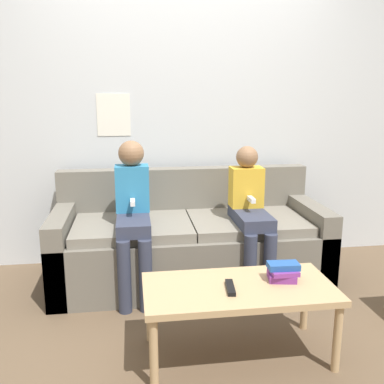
# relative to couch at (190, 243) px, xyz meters

# --- Properties ---
(ground_plane) EXTENTS (10.00, 10.00, 0.00)m
(ground_plane) POSITION_rel_couch_xyz_m (0.00, -0.53, -0.29)
(ground_plane) COLOR brown
(wall_back) EXTENTS (8.00, 0.06, 2.60)m
(wall_back) POSITION_rel_couch_xyz_m (-0.00, 0.51, 1.01)
(wall_back) COLOR silver
(wall_back) RESTS_ON ground_plane
(couch) EXTENTS (2.04, 0.82, 0.83)m
(couch) POSITION_rel_couch_xyz_m (0.00, 0.00, 0.00)
(couch) COLOR #6B665B
(couch) RESTS_ON ground_plane
(coffee_table) EXTENTS (1.03, 0.51, 0.42)m
(coffee_table) POSITION_rel_couch_xyz_m (0.13, -1.05, 0.08)
(coffee_table) COLOR tan
(coffee_table) RESTS_ON ground_plane
(person_left) EXTENTS (0.24, 0.56, 1.11)m
(person_left) POSITION_rel_couch_xyz_m (-0.43, -0.19, 0.34)
(person_left) COLOR #33384C
(person_left) RESTS_ON ground_plane
(person_right) EXTENTS (0.24, 0.56, 1.05)m
(person_right) POSITION_rel_couch_xyz_m (0.42, -0.21, 0.31)
(person_right) COLOR #33384C
(person_right) RESTS_ON ground_plane
(tv_remote) EXTENTS (0.06, 0.17, 0.02)m
(tv_remote) POSITION_rel_couch_xyz_m (0.07, -1.09, 0.14)
(tv_remote) COLOR black
(tv_remote) RESTS_ON coffee_table
(book_stack) EXTENTS (0.18, 0.15, 0.10)m
(book_stack) POSITION_rel_couch_xyz_m (0.39, -1.01, 0.17)
(book_stack) COLOR #7A3389
(book_stack) RESTS_ON coffee_table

